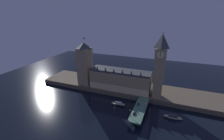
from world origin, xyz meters
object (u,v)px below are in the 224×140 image
at_px(victoria_tower, 85,64).
at_px(street_lamp_near, 130,112).
at_px(car_northbound_lead, 138,104).
at_px(pedestrian_near_rail, 130,115).
at_px(boat_downstream, 173,117).
at_px(car_northbound_trail, 134,113).
at_px(boat_upstream, 118,104).
at_px(clock_tower, 160,64).
at_px(street_lamp_mid, 146,105).

relative_size(victoria_tower, street_lamp_near, 9.92).
bearing_deg(street_lamp_near, car_northbound_lead, 81.85).
xyz_separation_m(pedestrian_near_rail, boat_downstream, (35.27, 19.01, -5.40)).
xyz_separation_m(car_northbound_trail, boat_upstream, (-21.59, 17.45, -5.07)).
distance_m(car_northbound_lead, street_lamp_near, 20.81).
bearing_deg(boat_upstream, car_northbound_trail, -38.95).
bearing_deg(car_northbound_trail, pedestrian_near_rail, -120.58).
height_order(clock_tower, victoria_tower, clock_tower).
relative_size(pedestrian_near_rail, boat_downstream, 0.09).
xyz_separation_m(car_northbound_trail, boat_downstream, (32.75, 14.75, -5.23)).
distance_m(clock_tower, victoria_tower, 91.13).
xyz_separation_m(clock_tower, car_northbound_trail, (-14.45, -42.04, -35.65)).
xyz_separation_m(victoria_tower, boat_upstream, (54.47, -27.48, -30.48)).
height_order(boat_upstream, boat_downstream, boat_upstream).
height_order(clock_tower, car_northbound_lead, clock_tower).
bearing_deg(street_lamp_near, clock_tower, 69.27).
bearing_deg(pedestrian_near_rail, victoria_tower, 146.22).
bearing_deg(clock_tower, street_lamp_mid, -101.78).
xyz_separation_m(car_northbound_trail, street_lamp_mid, (7.95, 10.88, 3.74)).
bearing_deg(boat_downstream, car_northbound_trail, -155.75).
height_order(car_northbound_lead, boat_downstream, car_northbound_lead).
xyz_separation_m(boat_upstream, boat_downstream, (54.34, -2.70, -0.16)).
bearing_deg(boat_downstream, clock_tower, 123.84).
distance_m(pedestrian_near_rail, boat_upstream, 29.37).
distance_m(street_lamp_near, boat_downstream, 41.07).
relative_size(pedestrian_near_rail, boat_upstream, 0.10).
bearing_deg(car_northbound_lead, boat_downstream, -3.13).
distance_m(car_northbound_trail, boat_downstream, 36.30).
bearing_deg(street_lamp_near, victoria_tower, 146.31).
distance_m(car_northbound_lead, street_lamp_mid, 10.45).
height_order(clock_tower, boat_upstream, clock_tower).
height_order(victoria_tower, car_northbound_lead, victoria_tower).
xyz_separation_m(street_lamp_mid, boat_downstream, (24.79, 3.87, -8.97)).
distance_m(boat_upstream, boat_downstream, 54.40).
bearing_deg(car_northbound_trail, clock_tower, 71.03).
bearing_deg(car_northbound_lead, street_lamp_near, -98.15).
bearing_deg(street_lamp_near, boat_downstream, 27.53).
relative_size(clock_tower, car_northbound_lead, 16.81).
bearing_deg(victoria_tower, street_lamp_near, -33.69).
distance_m(pedestrian_near_rail, boat_downstream, 40.43).
relative_size(car_northbound_lead, street_lamp_near, 0.70).
xyz_separation_m(car_northbound_lead, pedestrian_near_rail, (-2.52, -20.80, 0.15)).
xyz_separation_m(car_northbound_lead, street_lamp_near, (-2.92, -20.38, 3.06)).
relative_size(car_northbound_trail, boat_downstream, 0.26).
distance_m(pedestrian_near_rail, street_lamp_near, 2.96).
distance_m(clock_tower, boat_downstream, 52.45).
xyz_separation_m(clock_tower, street_lamp_mid, (-6.50, -31.16, -31.91)).
relative_size(street_lamp_near, boat_downstream, 0.35).
xyz_separation_m(street_lamp_near, boat_downstream, (35.67, 18.59, -8.31)).
bearing_deg(pedestrian_near_rail, clock_tower, 69.87).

